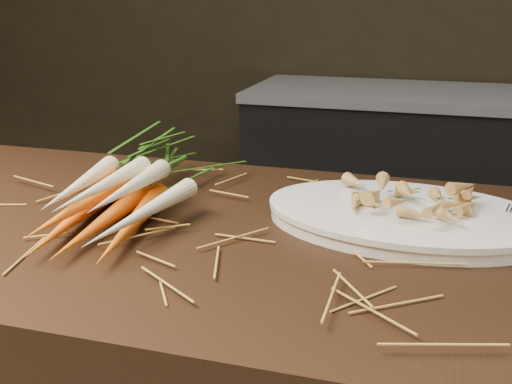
{
  "coord_description": "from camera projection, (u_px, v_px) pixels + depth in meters",
  "views": [
    {
      "loc": [
        0.21,
        -0.56,
        1.25
      ],
      "look_at": [
        -0.05,
        0.3,
        0.96
      ],
      "focal_mm": 45.0,
      "sensor_mm": 36.0,
      "label": 1
    }
  ],
  "objects": [
    {
      "name": "root_veg_bunch",
      "position": [
        143.0,
        175.0,
        1.08
      ],
      "size": [
        0.22,
        0.54,
        0.1
      ],
      "rotation": [
        0.0,
        0.0,
        0.06
      ],
      "color": "#E75400",
      "rests_on": "main_counter"
    },
    {
      "name": "back_counter",
      "position": [
        462.0,
        191.0,
        2.73
      ],
      "size": [
        1.82,
        0.62,
        0.84
      ],
      "color": "black",
      "rests_on": "ground"
    },
    {
      "name": "roasted_veg_heap",
      "position": [
        406.0,
        197.0,
        0.97
      ],
      "size": [
        0.22,
        0.17,
        0.05
      ],
      "primitive_type": null,
      "rotation": [
        0.0,
        0.0,
        -0.09
      ],
      "color": "#AD7E39",
      "rests_on": "serving_platter"
    },
    {
      "name": "serving_platter",
      "position": [
        404.0,
        219.0,
        0.98
      ],
      "size": [
        0.45,
        0.32,
        0.02
      ],
      "primitive_type": null,
      "rotation": [
        0.0,
        0.0,
        -0.09
      ],
      "color": "white",
      "rests_on": "main_counter"
    },
    {
      "name": "serving_fork",
      "position": [
        510.0,
        228.0,
        0.91
      ],
      "size": [
        0.04,
        0.16,
        0.0
      ],
      "primitive_type": "cube",
      "rotation": [
        0.0,
        0.0,
        -0.19
      ],
      "color": "silver",
      "rests_on": "serving_platter"
    },
    {
      "name": "straw_bedding",
      "position": [
        287.0,
        228.0,
        0.95
      ],
      "size": [
        1.4,
        0.6,
        0.02
      ],
      "primitive_type": null,
      "color": "#B08230",
      "rests_on": "main_counter"
    }
  ]
}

